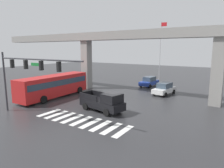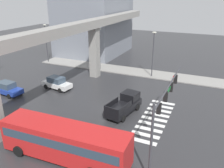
{
  "view_description": "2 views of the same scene",
  "coord_description": "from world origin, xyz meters",
  "views": [
    {
      "loc": [
        11.89,
        -18.63,
        6.51
      ],
      "look_at": [
        -1.17,
        1.59,
        2.3
      ],
      "focal_mm": 32.27,
      "sensor_mm": 36.0,
      "label": 1
    },
    {
      "loc": [
        -22.12,
        -10.34,
        12.8
      ],
      "look_at": [
        1.01,
        0.06,
        2.83
      ],
      "focal_mm": 37.63,
      "sensor_mm": 36.0,
      "label": 2
    }
  ],
  "objects": [
    {
      "name": "crosswalk_stripes",
      "position": [
        -0.0,
        -5.4,
        0.01
      ],
      "size": [
        9.35,
        2.8,
        0.01
      ],
      "color": "silver",
      "rests_on": "ground"
    },
    {
      "name": "street_lamp_far_north",
      "position": [
        13.08,
        19.14,
        4.56
      ],
      "size": [
        0.44,
        0.7,
        7.24
      ],
      "color": "#38383D",
      "rests_on": "ground"
    },
    {
      "name": "sedan_white",
      "position": [
        2.77,
        9.4,
        0.85
      ],
      "size": [
        2.4,
        4.5,
        1.72
      ],
      "color": "silver",
      "rests_on": "ground"
    },
    {
      "name": "elevated_overpass",
      "position": [
        0.0,
        6.96,
        7.67
      ],
      "size": [
        57.94,
        1.89,
        9.03
      ],
      "color": "gray",
      "rests_on": "ground"
    },
    {
      "name": "sedan_blue",
      "position": [
        -1.56,
        14.24,
        0.85
      ],
      "size": [
        2.26,
        4.44,
        1.72
      ],
      "color": "#1E3899",
      "rests_on": "ground"
    },
    {
      "name": "fire_hydrant",
      "position": [
        12.68,
        -5.09,
        0.43
      ],
      "size": [
        0.24,
        0.24,
        0.85
      ],
      "color": "red",
      "rests_on": "ground"
    },
    {
      "name": "city_bus",
      "position": [
        -9.23,
        -0.38,
        1.72
      ],
      "size": [
        3.11,
        10.89,
        2.99
      ],
      "color": "red",
      "rests_on": "ground"
    },
    {
      "name": "pickup_truck",
      "position": [
        0.09,
        -1.96,
        0.99
      ],
      "size": [
        5.35,
        2.74,
        2.08
      ],
      "color": "black",
      "rests_on": "ground"
    },
    {
      "name": "ground_plane",
      "position": [
        0.0,
        0.0,
        0.0
      ],
      "size": [
        120.0,
        120.0,
        0.0
      ],
      "primitive_type": "plane",
      "color": "#2D2D30"
    },
    {
      "name": "street_lamp_near_corner",
      "position": [
        13.08,
        -1.52,
        4.56
      ],
      "size": [
        0.44,
        0.7,
        7.24
      ],
      "color": "#38383D",
      "rests_on": "ground"
    },
    {
      "name": "traffic_signal_mast",
      "position": [
        -5.12,
        -7.28,
        4.67
      ],
      "size": [
        10.89,
        0.32,
        6.2
      ],
      "color": "#38383D",
      "rests_on": "ground"
    },
    {
      "name": "street_lamp_mid_block",
      "position": [
        13.08,
        7.79,
        4.56
      ],
      "size": [
        0.44,
        0.7,
        7.24
      ],
      "color": "#38383D",
      "rests_on": "ground"
    },
    {
      "name": "sidewalk_east",
      "position": [
        14.28,
        2.0,
        0.07
      ],
      "size": [
        4.0,
        36.0,
        0.15
      ],
      "primitive_type": "cube",
      "color": "gray",
      "rests_on": "ground"
    }
  ]
}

